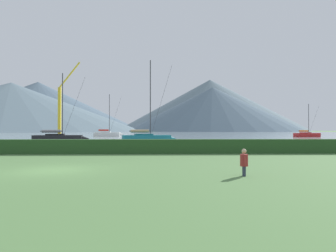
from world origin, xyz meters
TOP-DOWN VIEW (x-y plane):
  - ground_plane at (0.00, 0.00)m, footprint 1000.00×1000.00m
  - harbor_water at (0.00, 137.00)m, footprint 320.00×246.00m
  - hedge_line at (0.00, 11.00)m, footprint 80.00×1.20m
  - sailboat_slip_1 at (-10.88, 34.74)m, footprint 9.06×3.87m
  - sailboat_slip_3 at (3.71, 33.68)m, footprint 9.16×4.13m
  - sailboat_slip_4 at (-10.21, 79.51)m, footprint 9.25×2.79m
  - sailboat_slip_5 at (48.94, 70.90)m, footprint 8.43×3.27m
  - person_seated_viewer at (9.39, -2.27)m, footprint 0.36×0.57m
  - dock_crane at (-22.94, 73.66)m, footprint 6.93×2.00m
  - distant_hill_west_ridge at (-155.11, 396.83)m, footprint 281.86×281.86m
  - distant_hill_central_peak at (71.66, 347.92)m, footprint 211.03×211.03m
  - distant_hill_east_ridge at (-152.26, 316.19)m, footprint 284.38×284.38m
  - distant_hill_far_shoulder at (77.62, 400.64)m, footprint 257.28×257.28m

SIDE VIEW (x-z plane):
  - ground_plane at x=0.00m, z-range 0.00..0.00m
  - harbor_water at x=0.00m, z-range 0.00..0.00m
  - hedge_line at x=0.00m, z-range 0.00..1.27m
  - sailboat_slip_5 at x=48.94m, z-range -4.13..5.50m
  - person_seated_viewer at x=9.39m, z-range 0.06..1.31m
  - sailboat_slip_1 at x=-10.88m, z-range -5.00..6.49m
  - sailboat_slip_3 at x=3.71m, z-range -6.01..7.54m
  - sailboat_slip_4 at x=-10.21m, z-range -5.81..7.37m
  - dock_crane at x=-22.94m, z-range -4.15..17.85m
  - distant_hill_east_ridge at x=-152.26m, z-range 0.00..52.86m
  - distant_hill_central_peak at x=71.66m, z-range 0.00..53.23m
  - distant_hill_west_ridge at x=-155.11m, z-range 0.00..66.20m
  - distant_hill_far_shoulder at x=77.62m, z-range 0.00..70.96m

